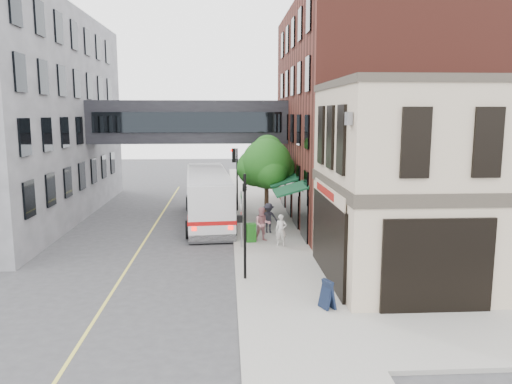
{
  "coord_description": "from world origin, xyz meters",
  "views": [
    {
      "loc": [
        -0.35,
        -18.47,
        7.14
      ],
      "look_at": [
        0.98,
        3.95,
        3.57
      ],
      "focal_mm": 35.0,
      "sensor_mm": 36.0,
      "label": 1
    }
  ],
  "objects": [
    {
      "name": "skyway_bridge",
      "position": [
        -3.0,
        18.0,
        6.5
      ],
      "size": [
        14.0,
        3.18,
        3.0
      ],
      "color": "black",
      "rests_on": "ground"
    },
    {
      "name": "sidewalk_main",
      "position": [
        2.0,
        14.0,
        0.07
      ],
      "size": [
        4.0,
        60.0,
        0.15
      ],
      "primitive_type": "cube",
      "color": "gray",
      "rests_on": "ground"
    },
    {
      "name": "brick_building",
      "position": [
        9.98,
        15.0,
        6.99
      ],
      "size": [
        13.76,
        18.0,
        14.0
      ],
      "color": "#57231B",
      "rests_on": "ground"
    },
    {
      "name": "sandwich_board",
      "position": [
        3.24,
        -1.48,
        0.68
      ],
      "size": [
        0.58,
        0.69,
        1.05
      ],
      "primitive_type": "cube",
      "rotation": [
        0.0,
        0.0,
        0.4
      ],
      "color": "black",
      "rests_on": "sidewalk_main"
    },
    {
      "name": "corner_building",
      "position": [
        8.97,
        2.0,
        4.21
      ],
      "size": [
        10.19,
        8.12,
        8.45
      ],
      "color": "#C0AC92",
      "rests_on": "ground"
    },
    {
      "name": "street_tree",
      "position": [
        2.19,
        13.22,
        3.91
      ],
      "size": [
        3.8,
        3.2,
        5.6
      ],
      "color": "#382619",
      "rests_on": "sidewalk_main"
    },
    {
      "name": "street_sign_pole",
      "position": [
        0.39,
        7.0,
        1.93
      ],
      "size": [
        0.08,
        0.75,
        3.0
      ],
      "color": "gray",
      "rests_on": "sidewalk_main"
    },
    {
      "name": "bus",
      "position": [
        -1.6,
        14.06,
        1.82
      ],
      "size": [
        3.62,
        12.21,
        3.24
      ],
      "color": "silver",
      "rests_on": "ground"
    },
    {
      "name": "pedestrian_b",
      "position": [
        1.59,
        8.24,
        1.09
      ],
      "size": [
        0.95,
        0.76,
        1.89
      ],
      "primitive_type": "imported",
      "rotation": [
        0.0,
        0.0,
        0.05
      ],
      "color": "#C07C84",
      "rests_on": "sidewalk_main"
    },
    {
      "name": "ground",
      "position": [
        0.0,
        0.0,
        0.0
      ],
      "size": [
        120.0,
        120.0,
        0.0
      ],
      "primitive_type": "plane",
      "color": "#38383A",
      "rests_on": "ground"
    },
    {
      "name": "traffic_signal_far",
      "position": [
        0.26,
        17.0,
        3.34
      ],
      "size": [
        0.53,
        0.28,
        4.5
      ],
      "color": "black",
      "rests_on": "sidewalk_main"
    },
    {
      "name": "pedestrian_a",
      "position": [
        2.52,
        7.24,
        0.99
      ],
      "size": [
        0.66,
        0.48,
        1.68
      ],
      "primitive_type": "imported",
      "rotation": [
        0.0,
        0.0,
        -0.14
      ],
      "color": "silver",
      "rests_on": "sidewalk_main"
    },
    {
      "name": "newspaper_box",
      "position": [
        0.96,
        8.11,
        0.66
      ],
      "size": [
        0.56,
        0.51,
        1.02
      ],
      "primitive_type": "cube",
      "rotation": [
        0.0,
        0.0,
        0.12
      ],
      "color": "#175714",
      "rests_on": "sidewalk_main"
    },
    {
      "name": "lane_marking",
      "position": [
        -5.0,
        10.0,
        0.01
      ],
      "size": [
        0.12,
        40.0,
        0.01
      ],
      "primitive_type": "cube",
      "color": "#D8CC4C",
      "rests_on": "ground"
    },
    {
      "name": "traffic_signal_near",
      "position": [
        0.37,
        2.0,
        2.98
      ],
      "size": [
        0.44,
        0.22,
        4.6
      ],
      "color": "black",
      "rests_on": "sidewalk_main"
    },
    {
      "name": "pedestrian_c",
      "position": [
        2.09,
        10.19,
        1.03
      ],
      "size": [
        1.17,
        0.73,
        1.75
      ],
      "primitive_type": "imported",
      "rotation": [
        0.0,
        0.0,
        0.07
      ],
      "color": "#22222A",
      "rests_on": "sidewalk_main"
    }
  ]
}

